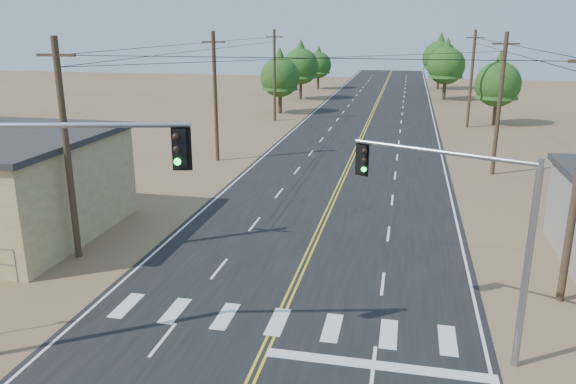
# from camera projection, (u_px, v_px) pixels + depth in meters

# --- Properties ---
(road) EXTENTS (15.00, 200.00, 0.02)m
(road) POSITION_uv_depth(u_px,v_px,m) (345.00, 173.00, 41.09)
(road) COLOR black
(road) RESTS_ON ground
(utility_pole_left_near) EXTENTS (1.80, 0.30, 10.00)m
(utility_pole_left_near) POSITION_uv_depth(u_px,v_px,m) (67.00, 150.00, 24.85)
(utility_pole_left_near) COLOR #4C3826
(utility_pole_left_near) RESTS_ON ground
(utility_pole_left_mid) EXTENTS (1.80, 0.30, 10.00)m
(utility_pole_left_mid) POSITION_uv_depth(u_px,v_px,m) (215.00, 96.00, 43.60)
(utility_pole_left_mid) COLOR #4C3826
(utility_pole_left_mid) RESTS_ON ground
(utility_pole_left_far) EXTENTS (1.80, 0.30, 10.00)m
(utility_pole_left_far) POSITION_uv_depth(u_px,v_px,m) (275.00, 75.00, 62.35)
(utility_pole_left_far) COLOR #4C3826
(utility_pole_left_far) RESTS_ON ground
(utility_pole_right_mid) EXTENTS (1.80, 0.30, 10.00)m
(utility_pole_right_mid) POSITION_uv_depth(u_px,v_px,m) (499.00, 104.00, 39.42)
(utility_pole_right_mid) COLOR #4C3826
(utility_pole_right_mid) RESTS_ON ground
(utility_pole_right_far) EXTENTS (1.80, 0.30, 10.00)m
(utility_pole_right_far) POSITION_uv_depth(u_px,v_px,m) (471.00, 78.00, 58.17)
(utility_pole_right_far) COLOR #4C3826
(utility_pole_right_far) RESTS_ON ground
(signal_mast_left) EXTENTS (6.80, 1.84, 7.83)m
(signal_mast_left) POSITION_uv_depth(u_px,v_px,m) (34.00, 200.00, 16.97)
(signal_mast_left) COLOR gray
(signal_mast_left) RESTS_ON ground
(signal_mast_right) EXTENTS (5.63, 2.59, 6.76)m
(signal_mast_right) POSITION_uv_depth(u_px,v_px,m) (472.00, 218.00, 17.56)
(signal_mast_right) COLOR gray
(signal_mast_right) RESTS_ON ground
(tree_left_near) EXTENTS (4.78, 4.78, 7.96)m
(tree_left_near) POSITION_uv_depth(u_px,v_px,m) (280.00, 73.00, 67.83)
(tree_left_near) COLOR #3F2D1E
(tree_left_near) RESTS_ON ground
(tree_left_mid) EXTENTS (5.15, 5.15, 8.59)m
(tree_left_mid) POSITION_uv_depth(u_px,v_px,m) (301.00, 63.00, 80.77)
(tree_left_mid) COLOR #3F2D1E
(tree_left_mid) RESTS_ON ground
(tree_left_far) EXTENTS (4.36, 4.36, 7.27)m
(tree_left_far) POSITION_uv_depth(u_px,v_px,m) (318.00, 62.00, 94.46)
(tree_left_far) COLOR #3F2D1E
(tree_left_far) RESTS_ON ground
(tree_right_near) EXTENTS (4.78, 4.78, 7.96)m
(tree_right_near) POSITION_uv_depth(u_px,v_px,m) (498.00, 80.00, 59.64)
(tree_right_near) COLOR #3F2D1E
(tree_right_near) RESTS_ON ground
(tree_right_mid) EXTENTS (5.31, 5.31, 8.84)m
(tree_right_mid) POSITION_uv_depth(u_px,v_px,m) (446.00, 62.00, 79.99)
(tree_right_mid) COLOR #3F2D1E
(tree_right_mid) RESTS_ON ground
(tree_right_far) EXTENTS (5.65, 5.65, 9.41)m
(tree_right_far) POSITION_uv_depth(u_px,v_px,m) (440.00, 54.00, 93.56)
(tree_right_far) COLOR #3F2D1E
(tree_right_far) RESTS_ON ground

